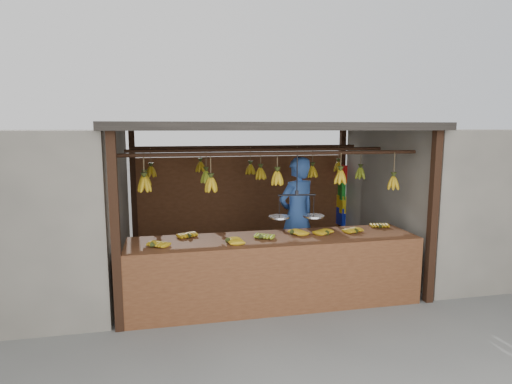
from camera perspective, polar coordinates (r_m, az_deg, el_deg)
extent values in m
plane|color=#5B5B57|center=(6.97, 0.52, -11.00)|extent=(80.00, 80.00, 0.00)
cube|color=black|center=(5.08, -18.23, -5.33)|extent=(0.10, 0.10, 2.30)
cube|color=black|center=(6.10, 22.50, -3.28)|extent=(0.10, 0.10, 2.30)
cube|color=black|center=(8.02, -15.97, -0.25)|extent=(0.10, 0.10, 2.30)
cube|color=black|center=(8.70, 11.32, 0.58)|extent=(0.10, 0.10, 2.30)
cube|color=black|center=(6.56, 0.55, 8.72)|extent=(4.30, 3.30, 0.10)
cylinder|color=black|center=(5.60, 2.78, 5.15)|extent=(4.00, 0.05, 0.05)
cylinder|color=black|center=(6.57, 0.55, 5.66)|extent=(4.00, 0.05, 0.05)
cylinder|color=black|center=(7.55, -1.11, 6.04)|extent=(4.00, 0.05, 0.05)
cube|color=brown|center=(8.16, -1.75, -1.55)|extent=(4.00, 0.06, 1.80)
cube|color=slate|center=(6.87, -30.27, -2.53)|extent=(3.00, 3.00, 2.30)
cube|color=slate|center=(8.23, 25.82, -0.56)|extent=(3.00, 3.00, 2.30)
cube|color=brown|center=(5.68, 2.44, -6.48)|extent=(3.81, 0.85, 0.08)
cube|color=brown|center=(5.41, 3.55, -11.81)|extent=(3.81, 0.04, 0.90)
cube|color=black|center=(5.31, -16.25, -13.01)|extent=(0.07, 0.07, 0.82)
cube|color=black|center=(6.17, 20.04, -10.11)|extent=(0.07, 0.07, 0.82)
cube|color=black|center=(6.01, -15.73, -10.42)|extent=(0.07, 0.07, 0.82)
cube|color=black|center=(6.79, 16.68, -8.26)|extent=(0.07, 0.07, 0.82)
ellipsoid|color=#B88E13|center=(5.31, -13.47, -6.99)|extent=(0.29, 0.30, 0.06)
ellipsoid|color=#B88E13|center=(5.67, -8.73, -5.85)|extent=(0.27, 0.29, 0.06)
ellipsoid|color=#B88E13|center=(5.37, -3.71, -6.60)|extent=(0.26, 0.20, 0.06)
ellipsoid|color=#92A523|center=(5.54, 0.79, -6.10)|extent=(0.28, 0.30, 0.06)
ellipsoid|color=#B88E13|center=(5.80, 4.97, -5.47)|extent=(0.28, 0.25, 0.06)
ellipsoid|color=#B88E13|center=(5.86, 9.62, -5.42)|extent=(0.28, 0.30, 0.06)
ellipsoid|color=#B88E13|center=(6.02, 13.37, -5.13)|extent=(0.26, 0.29, 0.06)
ellipsoid|color=#B88E13|center=(6.40, 16.33, -4.45)|extent=(0.23, 0.28, 0.06)
ellipsoid|color=#B88E13|center=(5.51, -14.66, 0.97)|extent=(0.16, 0.16, 0.28)
ellipsoid|color=#B88E13|center=(5.50, -6.02, 0.95)|extent=(0.16, 0.16, 0.28)
ellipsoid|color=#B88E13|center=(5.67, 2.84, 1.84)|extent=(0.16, 0.16, 0.28)
ellipsoid|color=#B88E13|center=(5.89, 11.20, 1.93)|extent=(0.16, 0.16, 0.28)
ellipsoid|color=#B88E13|center=(6.25, 17.84, 1.15)|extent=(0.16, 0.16, 0.28)
ellipsoid|color=#B88E13|center=(6.50, -14.61, 1.57)|extent=(0.16, 0.16, 0.28)
ellipsoid|color=#92A523|center=(6.47, -6.64, 2.00)|extent=(0.16, 0.16, 0.28)
ellipsoid|color=#B88E13|center=(6.65, 0.62, 2.46)|extent=(0.16, 0.16, 0.28)
ellipsoid|color=#B88E13|center=(6.87, 7.52, 2.69)|extent=(0.16, 0.16, 0.28)
ellipsoid|color=#92A523|center=(7.17, 13.74, 2.44)|extent=(0.16, 0.16, 0.28)
ellipsoid|color=#B88E13|center=(7.41, -13.80, 2.64)|extent=(0.16, 0.16, 0.28)
ellipsoid|color=#B88E13|center=(7.45, -7.40, 3.34)|extent=(0.16, 0.16, 0.28)
ellipsoid|color=#B88E13|center=(7.55, -0.75, 3.03)|extent=(0.16, 0.16, 0.28)
ellipsoid|color=#B88E13|center=(7.77, 5.48, 2.84)|extent=(0.16, 0.16, 0.28)
ellipsoid|color=#B88E13|center=(8.03, 10.89, 3.33)|extent=(0.16, 0.16, 0.28)
cylinder|color=black|center=(5.70, 5.50, 2.37)|extent=(0.02, 0.02, 0.56)
cylinder|color=black|center=(5.74, 5.46, -0.40)|extent=(0.51, 0.07, 0.02)
cylinder|color=silver|center=(5.75, 3.12, -3.40)|extent=(0.28, 0.28, 0.02)
cylinder|color=silver|center=(5.85, 7.68, -3.26)|extent=(0.28, 0.28, 0.02)
imported|color=#3359A5|center=(6.87, 5.48, -3.16)|extent=(0.81, 0.68, 1.88)
cube|color=red|center=(8.50, 11.40, 2.40)|extent=(0.08, 0.26, 0.34)
cube|color=#199926|center=(8.54, 11.34, 0.19)|extent=(0.08, 0.26, 0.34)
cube|color=yellow|center=(8.59, 11.29, -1.59)|extent=(0.08, 0.26, 0.34)
cube|color=#1426BF|center=(8.63, 11.24, -3.18)|extent=(0.08, 0.26, 0.34)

